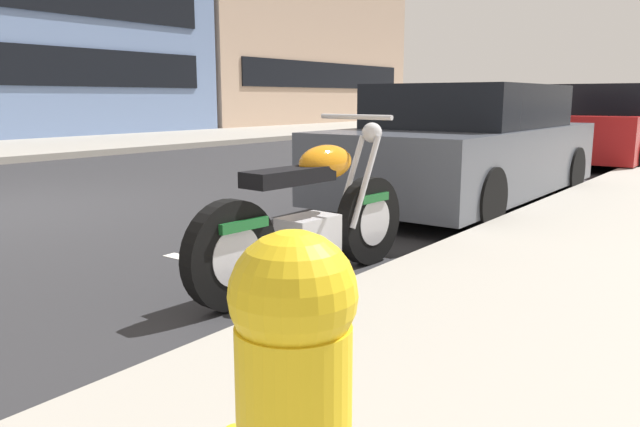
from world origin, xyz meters
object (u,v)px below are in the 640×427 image
object	(u,v)px
parked_car_far_down_curb	(603,127)
parked_car_behind_motorcycle	(467,147)
parked_motorcycle	(311,220)
parked_car_second_in_row	(635,121)

from	to	relation	value
parked_car_far_down_curb	parked_car_behind_motorcycle	bearing A→B (deg)	177.98
parked_motorcycle	parked_car_second_in_row	xyz separation A→B (m)	(14.54, 0.64, 0.21)
parked_car_far_down_curb	parked_car_second_in_row	bearing A→B (deg)	3.94
parked_car_behind_motorcycle	parked_car_second_in_row	xyz separation A→B (m)	(10.83, 0.12, -0.02)
parked_car_behind_motorcycle	parked_car_far_down_curb	size ratio (longest dim) A/B	1.05
parked_car_behind_motorcycle	parked_car_far_down_curb	distance (m)	5.78
parked_car_behind_motorcycle	parked_car_far_down_curb	world-z (taller)	parked_car_far_down_curb
parked_car_behind_motorcycle	parked_car_second_in_row	distance (m)	10.83
parked_car_behind_motorcycle	parked_car_second_in_row	size ratio (longest dim) A/B	1.00
parked_car_behind_motorcycle	parked_car_far_down_curb	xyz separation A→B (m)	(5.78, -0.21, 0.03)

